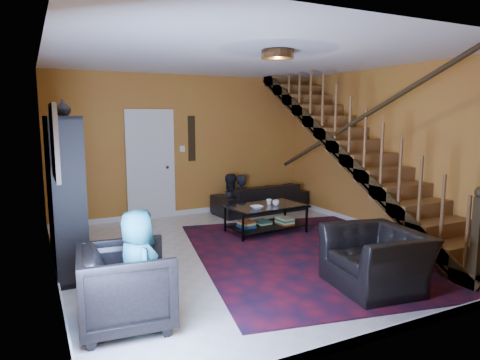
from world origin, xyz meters
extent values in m
plane|color=beige|center=(0.00, 0.00, 0.00)|extent=(5.50, 5.50, 0.00)
plane|color=#AD5D26|center=(0.00, 2.75, 1.40)|extent=(5.20, 0.00, 5.20)
plane|color=#AD5D26|center=(0.00, -2.75, 1.40)|extent=(5.20, 0.00, 5.20)
plane|color=#AD5D26|center=(-2.60, 0.00, 1.40)|extent=(0.00, 5.50, 5.50)
plane|color=#AD5D26|center=(2.60, 0.00, 1.40)|extent=(0.00, 5.50, 5.50)
plane|color=white|center=(0.00, 0.00, 2.80)|extent=(5.50, 5.50, 0.00)
cube|color=silver|center=(0.00, 2.74, 0.05)|extent=(5.20, 0.02, 0.10)
cube|color=silver|center=(-2.59, 0.00, 0.05)|extent=(0.02, 5.50, 0.10)
cube|color=#AD5D26|center=(2.12, 0.00, 1.32)|extent=(0.95, 4.92, 2.83)
cube|color=black|center=(1.67, 0.00, 1.40)|extent=(0.04, 5.02, 3.02)
cylinder|color=black|center=(1.70, 0.00, 1.85)|extent=(0.07, 4.20, 2.44)
cube|color=black|center=(1.70, -2.40, 0.55)|extent=(0.10, 0.10, 1.10)
cube|color=black|center=(-2.41, 0.60, 1.00)|extent=(0.35, 1.80, 2.00)
cube|color=black|center=(-2.41, 0.60, 0.40)|extent=(0.35, 1.72, 0.03)
cube|color=black|center=(-2.41, 0.60, 1.16)|extent=(0.35, 1.72, 0.03)
cube|color=silver|center=(-0.70, 2.73, 1.02)|extent=(0.82, 0.05, 2.05)
cube|color=maroon|center=(-2.57, -0.90, 1.75)|extent=(0.04, 0.74, 0.74)
cube|color=black|center=(0.15, 2.73, 1.55)|extent=(0.14, 0.03, 0.90)
cylinder|color=#3F2814|center=(0.00, -0.80, 2.74)|extent=(0.40, 0.40, 0.10)
cube|color=#4F0E1B|center=(0.95, -0.50, 0.01)|extent=(4.20, 4.60, 0.02)
imported|color=black|center=(1.50, 2.30, 0.29)|extent=(2.04, 0.94, 0.58)
imported|color=black|center=(-2.05, -1.48, 0.39)|extent=(0.95, 0.92, 0.79)
imported|color=black|center=(0.74, -1.84, 0.35)|extent=(1.08, 1.19, 0.70)
imported|color=black|center=(1.05, 2.35, 0.18)|extent=(0.49, 0.35, 1.26)
imported|color=black|center=(0.80, 2.35, 0.20)|extent=(0.66, 0.53, 1.29)
imported|color=#1C5C6B|center=(-1.95, -1.55, 0.57)|extent=(0.42, 0.59, 1.15)
cube|color=black|center=(0.17, 0.47, 0.24)|extent=(0.03, 0.03, 0.48)
cube|color=black|center=(1.38, 0.47, 0.24)|extent=(0.03, 0.03, 0.48)
cube|color=black|center=(0.17, 1.15, 0.24)|extent=(0.03, 0.03, 0.48)
cube|color=black|center=(1.38, 1.15, 0.24)|extent=(0.03, 0.03, 0.48)
cube|color=black|center=(0.78, 0.81, 0.13)|extent=(1.29, 0.81, 0.02)
cube|color=silver|center=(0.78, 0.81, 0.48)|extent=(1.35, 0.88, 0.02)
imported|color=#999999|center=(0.91, 0.70, 0.53)|extent=(0.14, 0.14, 0.09)
imported|color=#999999|center=(0.86, 0.84, 0.53)|extent=(0.11, 0.11, 0.09)
imported|color=#999999|center=(0.50, 0.62, 0.51)|extent=(0.20, 0.20, 0.05)
imported|color=#999999|center=(-2.41, 0.10, 2.10)|extent=(0.18, 0.18, 0.19)
cylinder|color=red|center=(-1.93, -0.72, 0.11)|extent=(0.20, 0.20, 0.18)
camera|label=1|loc=(-2.79, -5.41, 2.00)|focal=32.00mm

